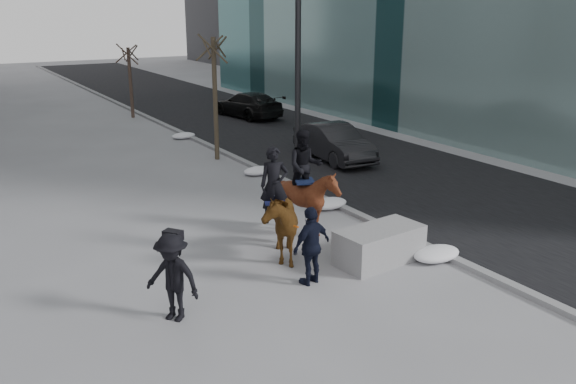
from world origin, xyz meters
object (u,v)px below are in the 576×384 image
mounted_right (307,194)px  car_near (334,142)px  planter (379,245)px  mounted_left (277,217)px

mounted_right → car_near: bearing=49.9°
planter → car_near: bearing=61.1°
car_near → mounted_left: bearing=-127.9°
planter → mounted_left: mounted_left is taller
planter → car_near: car_near is taller
planter → car_near: (4.81, 8.72, 0.28)m
planter → car_near: 9.96m
car_near → mounted_right: (-5.30, -6.30, 0.42)m
mounted_left → mounted_right: (1.42, 0.91, 0.12)m
car_near → mounted_right: size_ratio=1.53×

